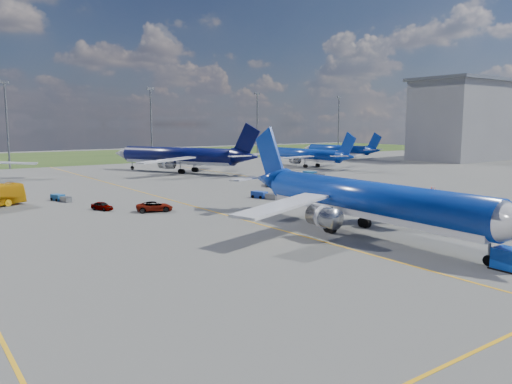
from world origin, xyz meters
TOP-DOWN VIEW (x-y plane):
  - ground at (0.00, 0.00)m, footprint 400.00×400.00m
  - grass_strip at (0.00, 150.00)m, footprint 400.00×80.00m
  - taxiway_lines at (0.17, 27.70)m, footprint 60.25×160.00m
  - floodlight_masts at (10.00, 110.00)m, footprint 202.20×0.50m
  - terminal_building at (120.00, 60.00)m, footprint 42.00×22.00m
  - warning_post at (26.00, 8.00)m, footprint 0.50×0.50m
  - bg_jet_n at (21.61, 76.00)m, footprint 49.60×54.48m
  - bg_jet_ne at (57.48, 69.99)m, footprint 27.50×36.05m
  - bg_jet_ene at (88.53, 88.56)m, footprint 29.31×36.30m
  - main_airliner at (5.86, 2.00)m, footprint 33.81×43.26m
  - uld_container at (5.32, -13.48)m, footprint 1.79×2.22m
  - service_car_a at (-11.66, 33.49)m, footprint 2.50×3.65m
  - service_car_b at (-6.31, 28.29)m, footprint 5.28×3.63m
  - service_car_c at (23.21, 41.35)m, footprint 4.50×5.17m
  - baggage_tug_w at (12.64, 29.23)m, footprint 2.54×4.86m
  - baggage_tug_c at (-14.04, 45.26)m, footprint 2.27×4.40m
  - baggage_tug_e at (40.38, 48.25)m, footprint 1.72×5.66m

SIDE VIEW (x-z plane):
  - ground at x=0.00m, z-range 0.00..0.00m
  - bg_jet_n at x=21.61m, z-range -5.79..5.79m
  - bg_jet_ne at x=57.48m, z-range -4.71..4.71m
  - bg_jet_ene at x=88.53m, z-range -4.39..4.39m
  - main_airliner at x=5.86m, z-range -5.47..5.47m
  - grass_strip at x=0.00m, z-range 0.00..0.01m
  - taxiway_lines at x=0.17m, z-range 0.00..0.02m
  - baggage_tug_c at x=-14.04m, z-range -0.03..0.92m
  - baggage_tug_w at x=12.64m, z-range -0.03..1.02m
  - service_car_a at x=-11.66m, z-range 0.00..1.15m
  - baggage_tug_e at x=40.38m, z-range -0.04..1.22m
  - service_car_b at x=-6.31m, z-range 0.00..1.34m
  - service_car_c at x=23.21m, z-range 0.00..1.43m
  - uld_container at x=5.32m, z-range 0.00..1.75m
  - warning_post at x=26.00m, z-range 0.00..3.00m
  - floodlight_masts at x=10.00m, z-range 1.21..23.91m
  - terminal_building at x=120.00m, z-range 0.07..26.07m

